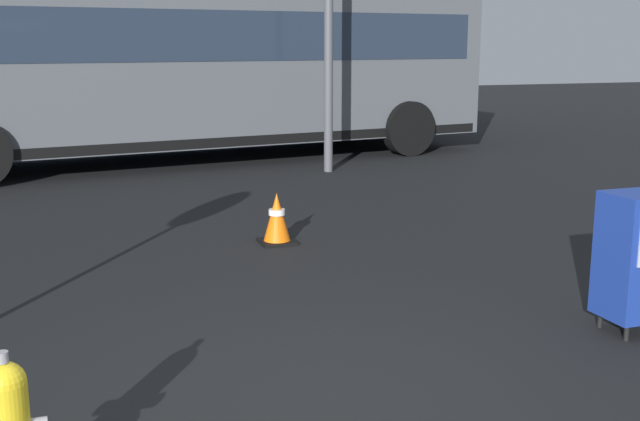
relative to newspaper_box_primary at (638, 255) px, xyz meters
The scene contains 5 objects.
ground_plane 2.55m from the newspaper_box_primary, 169.26° to the right, with size 60.00×60.00×0.00m, color black.
newspaper_box_primary is the anchor object (origin of this frame).
traffic_cone 3.75m from the newspaper_box_primary, 117.02° to the left, with size 0.36×0.36×0.53m.
bus_near 9.68m from the newspaper_box_primary, 98.22° to the left, with size 10.74×3.88×3.00m.
bus_far 13.98m from the newspaper_box_primary, 90.30° to the left, with size 10.53×2.87×3.00m.
Camera 1 is at (-1.50, -3.89, 2.05)m, focal length 44.34 mm.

